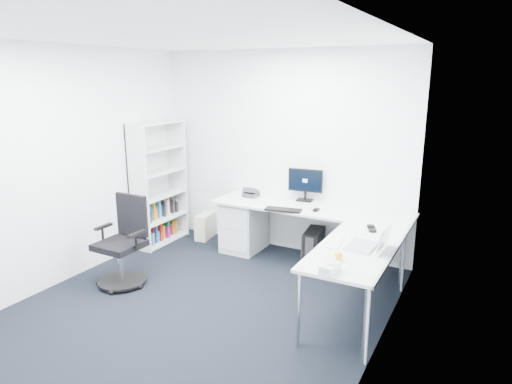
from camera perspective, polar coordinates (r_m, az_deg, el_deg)
The scene contains 21 objects.
ground at distance 4.90m, azimuth -7.56°, elevation -14.53°, with size 4.20×4.20×0.00m, color black.
ceiling at distance 4.31m, azimuth -8.79°, elevation 18.76°, with size 4.20×4.20×0.00m, color white.
wall_back at distance 6.20m, azimuth 3.33°, elevation 4.97°, with size 3.60×0.02×2.70m, color white.
wall_left at distance 5.64m, azimuth -23.13°, elevation 2.91°, with size 0.02×4.20×2.70m, color white.
wall_right at distance 3.68m, azimuth 15.22°, elevation -2.02°, with size 0.02×4.20×2.70m, color white.
l_desk at distance 5.62m, azimuth 5.32°, elevation -6.41°, with size 2.55×1.43×0.74m, color silver, non-canonical shape.
drawer_pedestal at distance 6.32m, azimuth -1.49°, elevation -4.01°, with size 0.48×0.60×0.73m, color silver.
bookshelf at distance 6.61m, azimuth -12.06°, elevation 1.05°, with size 0.34×0.87×1.75m, color silver, non-canonical shape.
task_chair at distance 5.44m, azimuth -16.71°, elevation -6.08°, with size 0.58×0.58×1.03m, color black, non-canonical shape.
black_pc_tower at distance 5.95m, azimuth 7.22°, elevation -6.80°, with size 0.20×0.46×0.45m, color black.
beige_pc_tower at distance 6.85m, azimuth -6.38°, elevation -4.25°, with size 0.17×0.39×0.37m, color beige.
power_strip at distance 6.05m, azimuth 9.90°, elevation -8.64°, with size 0.31×0.05×0.04m, color white.
monitor at distance 6.04m, azimuth 6.15°, elevation 0.93°, with size 0.46×0.15×0.44m, color black, non-canonical shape.
black_keyboard at distance 5.63m, azimuth 3.41°, elevation -2.22°, with size 0.45×0.16×0.02m, color black.
mouse at distance 5.64m, azimuth 7.52°, elevation -2.23°, with size 0.06×0.09×0.03m, color black.
desk_phone at distance 6.25m, azimuth -0.63°, elevation -0.00°, with size 0.19×0.19×0.13m, color #2D2D30, non-canonical shape.
laptop at distance 4.52m, azimuth 13.13°, elevation -5.19°, with size 0.36×0.35×0.26m, color #B9BBC0, non-canonical shape.
white_keyboard at distance 4.64m, azimuth 9.96°, elevation -6.15°, with size 0.11×0.38×0.01m, color white.
headphones at distance 5.08m, azimuth 14.27°, elevation -4.31°, with size 0.12×0.20×0.05m, color black, non-canonical shape.
orange_fruit at distance 4.21m, azimuth 10.28°, elevation -7.87°, with size 0.08×0.08×0.08m, color #F7A316.
tissue_box at distance 3.95m, azimuth 9.24°, elevation -9.36°, with size 0.11×0.22×0.08m, color white.
Camera 1 is at (2.54, -3.46, 2.35)m, focal length 32.00 mm.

